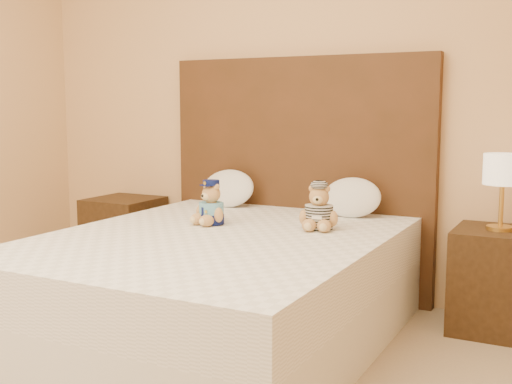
% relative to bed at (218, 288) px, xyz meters
% --- Properties ---
extents(bed, '(1.60, 2.00, 0.55)m').
position_rel_bed_xyz_m(bed, '(0.00, 0.00, 0.00)').
color(bed, white).
rests_on(bed, ground).
extents(headboard, '(1.75, 0.08, 1.50)m').
position_rel_bed_xyz_m(headboard, '(0.00, 1.01, 0.47)').
color(headboard, '#4A2916').
rests_on(headboard, ground).
extents(nightstand_left, '(0.45, 0.45, 0.55)m').
position_rel_bed_xyz_m(nightstand_left, '(-1.25, 0.80, -0.00)').
color(nightstand_left, '#3B2513').
rests_on(nightstand_left, ground).
extents(nightstand_right, '(0.45, 0.45, 0.55)m').
position_rel_bed_xyz_m(nightstand_right, '(1.25, 0.80, -0.00)').
color(nightstand_right, '#3B2513').
rests_on(nightstand_right, ground).
extents(lamp, '(0.20, 0.20, 0.40)m').
position_rel_bed_xyz_m(lamp, '(1.25, 0.80, 0.57)').
color(lamp, gold).
rests_on(lamp, nightstand_right).
extents(teddy_police, '(0.26, 0.25, 0.24)m').
position_rel_bed_xyz_m(teddy_police, '(-0.18, 0.24, 0.40)').
color(teddy_police, '#AC7343').
rests_on(teddy_police, bed).
extents(teddy_prisoner, '(0.25, 0.25, 0.24)m').
position_rel_bed_xyz_m(teddy_prisoner, '(0.40, 0.37, 0.40)').
color(teddy_prisoner, '#AC7343').
rests_on(teddy_prisoner, bed).
extents(pillow_left, '(0.36, 0.24, 0.26)m').
position_rel_bed_xyz_m(pillow_left, '(-0.41, 0.83, 0.40)').
color(pillow_left, white).
rests_on(pillow_left, bed).
extents(pillow_right, '(0.35, 0.23, 0.25)m').
position_rel_bed_xyz_m(pillow_right, '(0.42, 0.83, 0.40)').
color(pillow_right, white).
rests_on(pillow_right, bed).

